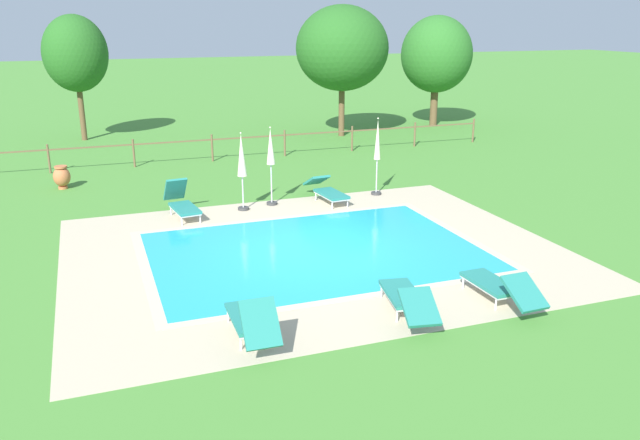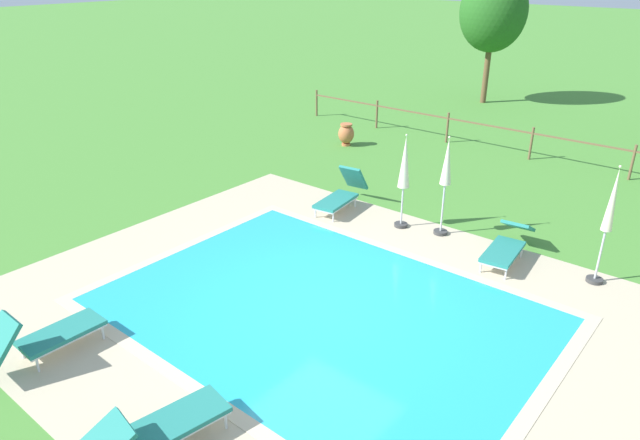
# 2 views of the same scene
# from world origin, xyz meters

# --- Properties ---
(ground_plane) EXTENTS (160.00, 160.00, 0.00)m
(ground_plane) POSITION_xyz_m (0.00, 0.00, 0.00)
(ground_plane) COLOR #478433
(pool_deck_paving) EXTENTS (11.57, 9.35, 0.01)m
(pool_deck_paving) POSITION_xyz_m (0.00, 0.00, 0.00)
(pool_deck_paving) COLOR #BCAD8E
(pool_deck_paving) RESTS_ON ground
(swimming_pool_water) EXTENTS (7.67, 5.45, 0.01)m
(swimming_pool_water) POSITION_xyz_m (0.00, 0.00, 0.01)
(swimming_pool_water) COLOR #23A8C1
(swimming_pool_water) RESTS_ON ground
(pool_coping_rim) EXTENTS (8.15, 5.93, 0.01)m
(pool_coping_rim) POSITION_xyz_m (0.00, 0.00, 0.01)
(pool_coping_rim) COLOR beige
(pool_coping_rim) RESTS_ON ground
(sun_lounger_north_near_steps) EXTENTS (0.64, 1.89, 0.97)m
(sun_lounger_north_near_steps) POSITION_xyz_m (-2.53, -3.84, 0.39)
(sun_lounger_north_near_steps) COLOR #237A70
(sun_lounger_north_near_steps) RESTS_ON ground
(sun_lounger_north_mid) EXTENTS (0.96, 2.14, 0.73)m
(sun_lounger_north_mid) POSITION_xyz_m (0.45, -3.87, 0.35)
(sun_lounger_north_mid) COLOR #237A70
(sun_lounger_north_mid) RESTS_ON ground
(sun_lounger_north_far) EXTENTS (0.83, 1.89, 1.01)m
(sun_lounger_north_far) POSITION_xyz_m (-2.55, 3.93, 0.40)
(sun_lounger_north_far) COLOR #237A70
(sun_lounger_north_far) RESTS_ON ground
(sun_lounger_north_end) EXTENTS (0.66, 2.06, 0.76)m
(sun_lounger_north_end) POSITION_xyz_m (2.40, -4.01, 0.36)
(sun_lounger_north_end) COLOR #237A70
(sun_lounger_north_end) RESTS_ON ground
(sun_lounger_south_near_corner) EXTENTS (0.82, 2.12, 0.73)m
(sun_lounger_south_near_corner) POSITION_xyz_m (1.82, 4.00, 0.35)
(sun_lounger_south_near_corner) COLOR #237A70
(sun_lounger_south_near_corner) RESTS_ON ground
(patio_umbrella_closed_row_west) EXTENTS (0.32, 0.32, 2.44)m
(patio_umbrella_closed_row_west) POSITION_xyz_m (3.57, 4.21, 1.50)
(patio_umbrella_closed_row_west) COLOR #383838
(patio_umbrella_closed_row_west) RESTS_ON ground
(patio_umbrella_closed_row_mid_west) EXTENTS (0.32, 0.32, 2.28)m
(patio_umbrella_closed_row_mid_west) POSITION_xyz_m (-0.79, 3.98, 1.48)
(patio_umbrella_closed_row_mid_west) COLOR #383838
(patio_umbrella_closed_row_mid_west) RESTS_ON ground
(patio_umbrella_closed_row_centre) EXTENTS (0.32, 0.32, 2.35)m
(patio_umbrella_closed_row_centre) POSITION_xyz_m (0.14, 4.22, 1.56)
(patio_umbrella_closed_row_centre) COLOR #383838
(patio_umbrella_closed_row_centre) RESTS_ON ground
(terracotta_urn_near_fence) EXTENTS (0.54, 0.54, 0.76)m
(terracotta_urn_near_fence) POSITION_xyz_m (-5.77, 8.41, 0.41)
(terracotta_urn_near_fence) COLOR #B7663D
(terracotta_urn_near_fence) RESTS_ON ground
(perimeter_fence) EXTENTS (20.72, 0.08, 1.05)m
(perimeter_fence) POSITION_xyz_m (1.14, 10.93, 0.68)
(perimeter_fence) COLOR brown
(perimeter_fence) RESTS_ON ground
(tree_far_west) EXTENTS (4.24, 4.24, 5.95)m
(tree_far_west) POSITION_xyz_m (6.51, 14.48, 4.02)
(tree_far_west) COLOR brown
(tree_far_west) RESTS_ON ground
(tree_west_mid) EXTENTS (2.81, 2.81, 5.53)m
(tree_west_mid) POSITION_xyz_m (-4.97, 17.51, 3.84)
(tree_west_mid) COLOR brown
(tree_west_mid) RESTS_ON ground
(tree_centre) EXTENTS (3.59, 3.59, 5.50)m
(tree_centre) POSITION_xyz_m (12.16, 15.74, 3.58)
(tree_centre) COLOR brown
(tree_centre) RESTS_ON ground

